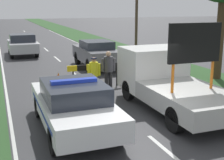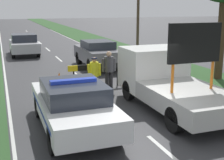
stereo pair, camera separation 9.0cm
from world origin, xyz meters
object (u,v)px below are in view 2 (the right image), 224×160
(traffic_cone_near_police, at_px, (71,88))
(traffic_cone_behind_barrier, at_px, (87,89))
(police_officer, at_px, (94,73))
(work_truck, at_px, (168,80))
(queued_car_sedan_silver, at_px, (24,44))
(pedestrian_civilian, at_px, (109,68))
(queued_car_suv_grey, at_px, (97,53))
(traffic_cone_centre_front, at_px, (59,78))
(police_car, at_px, (73,104))
(traffic_cone_near_truck, at_px, (95,78))
(road_barrier, at_px, (96,68))

(traffic_cone_near_police, bearing_deg, traffic_cone_behind_barrier, -55.74)
(police_officer, height_order, traffic_cone_near_police, police_officer)
(work_truck, bearing_deg, queued_car_sedan_silver, -71.84)
(pedestrian_civilian, distance_m, queued_car_suv_grey, 5.40)
(police_officer, distance_m, traffic_cone_centre_front, 2.71)
(pedestrian_civilian, height_order, traffic_cone_near_police, pedestrian_civilian)
(traffic_cone_near_police, bearing_deg, police_car, -101.36)
(traffic_cone_near_truck, bearing_deg, traffic_cone_near_police, -135.63)
(traffic_cone_near_police, distance_m, traffic_cone_centre_front, 2.09)
(road_barrier, height_order, traffic_cone_behind_barrier, road_barrier)
(police_officer, distance_m, queued_car_sedan_silver, 11.97)
(police_car, distance_m, traffic_cone_centre_front, 5.82)
(police_car, height_order, police_officer, police_officer)
(work_truck, xyz_separation_m, traffic_cone_near_truck, (-1.54, 4.09, -0.73))
(pedestrian_civilian, height_order, queued_car_suv_grey, pedestrian_civilian)
(traffic_cone_near_truck, bearing_deg, police_car, -113.30)
(road_barrier, distance_m, queued_car_sedan_silver, 10.93)
(police_car, xyz_separation_m, police_officer, (1.66, 3.34, 0.16))
(traffic_cone_near_police, bearing_deg, pedestrian_civilian, -2.02)
(road_barrier, distance_m, traffic_cone_centre_front, 2.02)
(work_truck, relative_size, queued_car_suv_grey, 1.26)
(work_truck, relative_size, traffic_cone_near_truck, 10.40)
(traffic_cone_near_truck, xyz_separation_m, queued_car_sedan_silver, (-2.40, 10.08, 0.55))
(traffic_cone_near_truck, relative_size, queued_car_suv_grey, 0.12)
(traffic_cone_behind_barrier, distance_m, queued_car_sedan_silver, 12.32)
(pedestrian_civilian, bearing_deg, traffic_cone_near_truck, 81.31)
(police_car, distance_m, work_truck, 3.87)
(traffic_cone_behind_barrier, bearing_deg, police_officer, 42.76)
(traffic_cone_near_truck, bearing_deg, traffic_cone_behind_barrier, -114.13)
(work_truck, height_order, traffic_cone_near_truck, work_truck)
(road_barrier, xyz_separation_m, traffic_cone_centre_front, (-1.44, 1.28, -0.60))
(police_officer, relative_size, pedestrian_civilian, 0.90)
(traffic_cone_near_police, height_order, traffic_cone_near_truck, traffic_cone_near_police)
(work_truck, xyz_separation_m, traffic_cone_behind_barrier, (-2.50, 1.94, -0.63))
(police_car, height_order, traffic_cone_centre_front, police_car)
(police_car, relative_size, pedestrian_civilian, 2.71)
(police_car, relative_size, police_officer, 3.00)
(road_barrier, relative_size, queued_car_sedan_silver, 0.63)
(pedestrian_civilian, distance_m, traffic_cone_centre_front, 2.87)
(work_truck, height_order, traffic_cone_behind_barrier, work_truck)
(work_truck, bearing_deg, queued_car_suv_grey, -85.72)
(work_truck, bearing_deg, police_officer, -45.84)
(police_officer, bearing_deg, road_barrier, -126.28)
(work_truck, height_order, traffic_cone_near_police, work_truck)
(traffic_cone_behind_barrier, xyz_separation_m, queued_car_suv_grey, (2.28, 5.94, 0.49))
(queued_car_sedan_silver, bearing_deg, road_barrier, 102.05)
(pedestrian_civilian, relative_size, traffic_cone_centre_front, 3.31)
(police_officer, relative_size, queued_car_sedan_silver, 0.38)
(work_truck, xyz_separation_m, traffic_cone_centre_front, (-3.09, 4.76, -0.73))
(queued_car_suv_grey, distance_m, queued_car_sedan_silver, 7.30)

